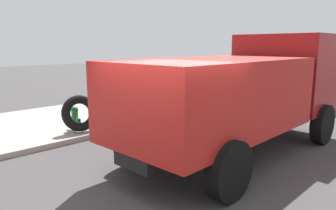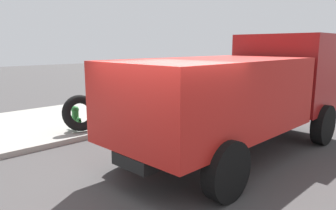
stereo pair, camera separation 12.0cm
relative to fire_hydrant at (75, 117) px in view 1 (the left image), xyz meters
name	(u,v)px [view 1 (the left image)]	position (x,y,z in m)	size (l,w,h in m)	color
ground_plane	(163,196)	(-0.97, -4.82, -0.53)	(80.00, 80.00, 0.00)	#423F3F
sidewalk_curb	(22,128)	(-0.97, 1.68, -0.46)	(36.00, 5.00, 0.15)	#99968E
fire_hydrant	(75,117)	(0.00, 0.00, 0.00)	(0.23, 0.52, 0.72)	#2D8438
loose_tire	(80,113)	(-0.01, -0.32, 0.17)	(1.09, 1.09, 0.26)	black
dump_truck_red	(244,89)	(2.22, -4.47, 1.08)	(7.03, 2.88, 3.00)	red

